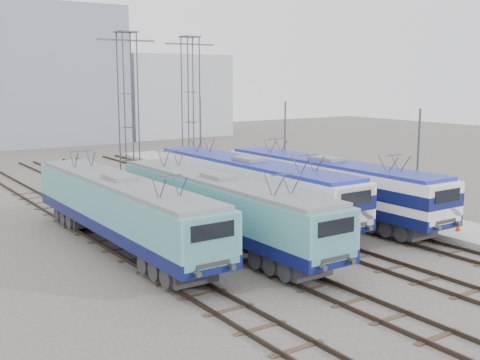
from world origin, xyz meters
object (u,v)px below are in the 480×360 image
at_px(locomotive_center_left, 221,205).
at_px(mast_front, 417,171).
at_px(mast_mid, 285,150).
at_px(safety_cone, 458,226).
at_px(catenary_tower_west, 128,105).
at_px(locomotive_center_right, 250,184).
at_px(mast_rear, 201,137).
at_px(locomotive_far_right, 329,182).
at_px(catenary_tower_east, 191,102).
at_px(locomotive_far_left, 123,207).

distance_m(locomotive_center_left, mast_front, 11.51).
relative_size(mast_mid, safety_cone, 12.71).
bearing_deg(mast_front, mast_mid, 90.00).
bearing_deg(catenary_tower_west, locomotive_center_right, -79.91).
bearing_deg(mast_rear, locomotive_center_left, -118.01).
height_order(locomotive_far_right, catenary_tower_west, catenary_tower_west).
bearing_deg(locomotive_center_right, locomotive_center_left, -140.18).
distance_m(catenary_tower_west, mast_mid, 12.16).
xyz_separation_m(catenary_tower_east, mast_mid, (2.10, -10.00, -3.14)).
relative_size(locomotive_center_left, mast_rear, 2.50).
height_order(catenary_tower_west, mast_rear, catenary_tower_west).
height_order(locomotive_center_right, catenary_tower_west, catenary_tower_west).
xyz_separation_m(locomotive_far_right, catenary_tower_east, (-0.25, 16.76, 4.38)).
relative_size(catenary_tower_west, safety_cone, 21.80).
bearing_deg(mast_rear, mast_front, -90.00).
xyz_separation_m(locomotive_center_left, mast_rear, (10.85, 20.40, 1.31)).
bearing_deg(locomotive_center_left, mast_front, -18.35).
distance_m(locomotive_far_right, safety_cone, 8.10).
relative_size(catenary_tower_east, mast_rear, 1.71).
bearing_deg(catenary_tower_west, locomotive_far_left, -115.46).
height_order(locomotive_far_right, mast_mid, mast_mid).
bearing_deg(locomotive_center_left, mast_mid, 37.75).
bearing_deg(safety_cone, locomotive_far_left, 154.17).
xyz_separation_m(locomotive_far_left, locomotive_center_right, (9.00, 1.53, 0.10)).
bearing_deg(locomotive_far_left, mast_front, -20.76).
xyz_separation_m(locomotive_far_right, safety_cone, (2.91, -7.36, -1.69)).
bearing_deg(safety_cone, locomotive_center_right, 128.04).
distance_m(locomotive_far_right, mast_front, 5.69).
height_order(catenary_tower_east, mast_rear, catenary_tower_east).
xyz_separation_m(mast_front, mast_rear, (0.00, 24.00, 0.00)).
bearing_deg(mast_mid, catenary_tower_east, 101.86).
bearing_deg(catenary_tower_east, safety_cone, -82.53).
relative_size(locomotive_center_right, catenary_tower_east, 1.52).
xyz_separation_m(locomotive_center_right, catenary_tower_west, (-2.25, 12.65, 4.32)).
distance_m(locomotive_far_left, mast_mid, 16.60).
bearing_deg(locomotive_center_right, locomotive_far_right, -25.15).
bearing_deg(safety_cone, catenary_tower_east, 97.47).
xyz_separation_m(locomotive_far_right, mast_rear, (1.85, 18.76, 1.23)).
distance_m(catenary_tower_west, mast_rear, 9.99).
relative_size(mast_front, safety_cone, 12.71).
relative_size(locomotive_center_left, catenary_tower_west, 1.46).
bearing_deg(locomotive_center_right, locomotive_far_left, -170.35).
bearing_deg(locomotive_center_left, catenary_tower_east, 64.57).
distance_m(locomotive_center_left, locomotive_far_right, 9.15).
xyz_separation_m(locomotive_far_left, catenary_tower_west, (6.75, 14.18, 4.42)).
bearing_deg(mast_rear, locomotive_far_right, -95.63).
relative_size(locomotive_center_right, mast_mid, 2.60).
xyz_separation_m(locomotive_center_left, mast_front, (10.85, -3.60, 1.31)).
bearing_deg(safety_cone, catenary_tower_west, 113.60).
bearing_deg(locomotive_far_right, locomotive_center_right, 154.85).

